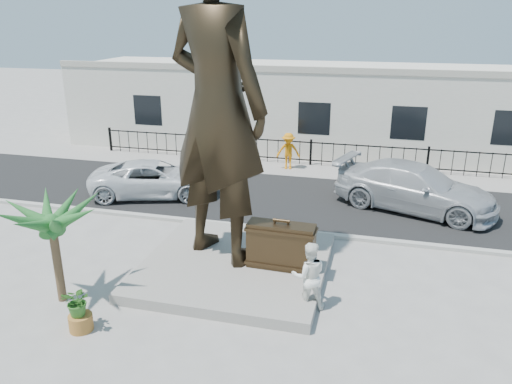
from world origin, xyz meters
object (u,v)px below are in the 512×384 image
Objects in this scene: tourist at (309,276)px; car_white at (154,179)px; statue at (217,107)px; suitcase at (281,246)px.

car_white is (-7.42, 6.74, -0.18)m from tourist.
tourist is at bearing 171.50° from statue.
statue is 5.11m from tourist.
tourist reaches higher than car_white.
statue is 1.72× the size of car_white.
suitcase is (1.92, -0.41, -3.73)m from statue.
tourist is 10.03m from car_white.
tourist is (1.00, -1.39, -0.06)m from suitcase.
statue is at bearing -48.34° from tourist.
car_white is at bearing -59.01° from tourist.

